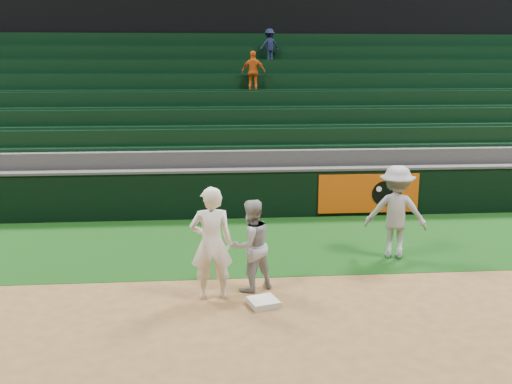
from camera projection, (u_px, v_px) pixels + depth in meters
ground at (274, 297)px, 9.55m from camera, size 70.00×70.00×0.00m
foul_grass at (259, 243)px, 12.46m from camera, size 36.00×4.20×0.01m
upper_deck at (230, 14)px, 25.20m from camera, size 40.00×12.00×12.00m
first_base at (263, 302)px, 9.22m from camera, size 0.55×0.55×0.10m
first_baseman at (211, 243)px, 9.31m from camera, size 0.72×0.49×1.91m
baserunner at (251, 245)px, 9.71m from camera, size 0.97×0.90×1.60m
base_coach at (396, 212)px, 11.35m from camera, size 1.36×1.01×1.87m
field_wall at (252, 193)px, 14.47m from camera, size 36.00×0.45×1.25m
stadium_seating at (242, 133)px, 17.90m from camera, size 36.00×5.95×4.94m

